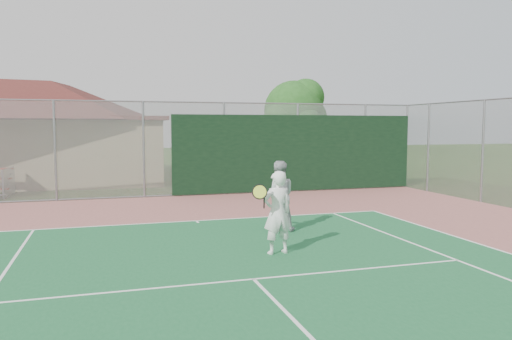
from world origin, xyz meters
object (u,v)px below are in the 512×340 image
at_px(tree, 295,113).
at_px(player_white_front, 277,213).
at_px(player_grey_back, 278,197).
at_px(clubhouse, 31,122).

xyz_separation_m(tree, player_white_front, (-6.09, -14.51, -2.45)).
distance_m(tree, player_grey_back, 13.72).
height_order(clubhouse, player_white_front, clubhouse).
relative_size(clubhouse, player_grey_back, 7.55).
distance_m(tree, player_white_front, 15.92).
bearing_deg(tree, player_grey_back, -113.17).
bearing_deg(player_white_front, player_grey_back, -117.65).
bearing_deg(clubhouse, player_white_front, -65.60).
bearing_deg(player_white_front, clubhouse, -75.26).
bearing_deg(player_white_front, tree, -120.15).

